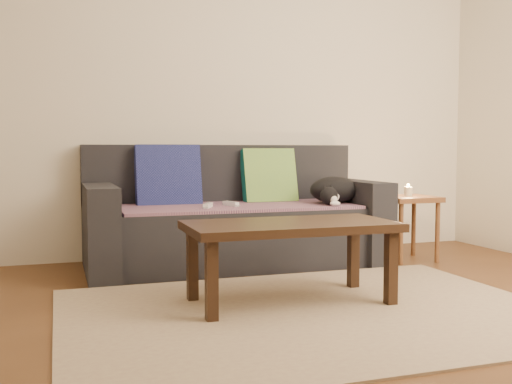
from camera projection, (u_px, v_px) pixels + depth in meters
ground at (325, 322)px, 2.90m from camera, size 4.50×4.50×0.00m
back_wall at (218, 90)px, 4.70m from camera, size 4.50×0.04×2.60m
sofa at (233, 222)px, 4.36m from camera, size 2.10×0.94×0.87m
throw_blanket at (237, 206)px, 4.27m from camera, size 1.66×0.74×0.02m
cushion_navy at (168, 178)px, 4.36m from camera, size 0.47×0.21×0.48m
cushion_green at (269, 176)px, 4.60m from camera, size 0.42×0.21×0.43m
cat at (334, 190)px, 4.40m from camera, size 0.47×0.44×0.20m
wii_remote_a at (231, 204)px, 4.19m from camera, size 0.09×0.15×0.03m
wii_remote_b at (208, 205)px, 4.06m from camera, size 0.10×0.15×0.03m
side_table at (408, 207)px, 4.50m from camera, size 0.39×0.39×0.49m
candle at (408, 191)px, 4.49m from camera, size 0.06×0.06×0.09m
rug at (312, 313)px, 3.04m from camera, size 2.50×1.80×0.01m
coffee_table at (290, 232)px, 3.21m from camera, size 1.11×0.56×0.45m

